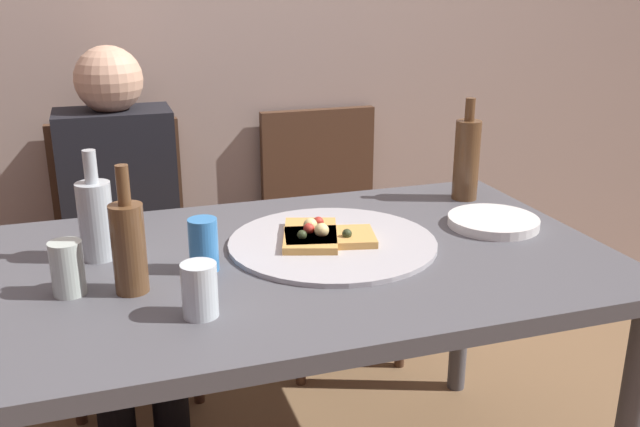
% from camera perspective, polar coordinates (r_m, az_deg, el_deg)
% --- Properties ---
extents(dining_table, '(1.55, 0.90, 0.74)m').
position_cam_1_polar(dining_table, '(1.67, -2.86, -6.01)').
color(dining_table, '#4C4C51').
rests_on(dining_table, ground_plane).
extents(pizza_tray, '(0.52, 0.52, 0.01)m').
position_cam_1_polar(pizza_tray, '(1.71, 1.04, -2.41)').
color(pizza_tray, '#ADADB2').
rests_on(pizza_tray, dining_table).
extents(pizza_slice_last, '(0.19, 0.25, 0.05)m').
position_cam_1_polar(pizza_slice_last, '(1.72, -0.79, -1.70)').
color(pizza_slice_last, tan).
rests_on(pizza_slice_last, pizza_tray).
extents(pizza_slice_extra, '(0.24, 0.18, 0.05)m').
position_cam_1_polar(pizza_slice_extra, '(1.71, 0.72, -1.91)').
color(pizza_slice_extra, tan).
rests_on(pizza_slice_extra, pizza_tray).
extents(wine_bottle, '(0.08, 0.08, 0.30)m').
position_cam_1_polar(wine_bottle, '(2.09, 11.96, 4.46)').
color(wine_bottle, brown).
rests_on(wine_bottle, dining_table).
extents(beer_bottle, '(0.07, 0.07, 0.27)m').
position_cam_1_polar(beer_bottle, '(1.48, -15.45, -2.53)').
color(beer_bottle, brown).
rests_on(beer_bottle, dining_table).
extents(water_bottle, '(0.08, 0.08, 0.26)m').
position_cam_1_polar(water_bottle, '(1.69, -17.95, -0.36)').
color(water_bottle, '#B2BCC1').
rests_on(water_bottle, dining_table).
extents(tumbler_near, '(0.07, 0.07, 0.11)m').
position_cam_1_polar(tumbler_near, '(1.37, -9.87, -6.22)').
color(tumbler_near, silver).
rests_on(tumbler_near, dining_table).
extents(tumbler_far, '(0.07, 0.07, 0.12)m').
position_cam_1_polar(tumbler_far, '(1.53, -20.05, -4.25)').
color(tumbler_far, '#B7C6BC').
rests_on(tumbler_far, dining_table).
extents(soda_can, '(0.07, 0.07, 0.12)m').
position_cam_1_polar(soda_can, '(1.57, -9.56, -2.56)').
color(soda_can, '#337AC1').
rests_on(soda_can, dining_table).
extents(plate_stack, '(0.24, 0.24, 0.02)m').
position_cam_1_polar(plate_stack, '(1.90, 14.05, -0.65)').
color(plate_stack, white).
rests_on(plate_stack, dining_table).
extents(chair_left, '(0.44, 0.44, 0.90)m').
position_cam_1_polar(chair_left, '(2.47, -15.83, -2.05)').
color(chair_left, '#472D1E').
rests_on(chair_left, ground_plane).
extents(chair_right, '(0.44, 0.44, 0.90)m').
position_cam_1_polar(chair_right, '(2.59, 0.65, -0.33)').
color(chair_right, '#472D1E').
rests_on(chair_right, ground_plane).
extents(guest_in_sweater, '(0.36, 0.56, 1.17)m').
position_cam_1_polar(guest_in_sweater, '(2.29, -15.91, -0.34)').
color(guest_in_sweater, black).
rests_on(guest_in_sweater, ground_plane).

